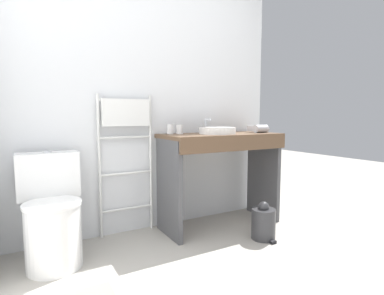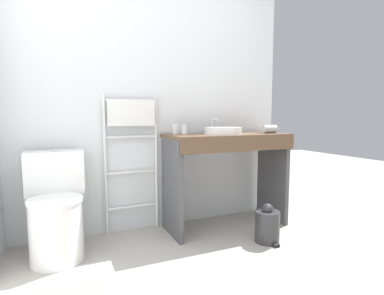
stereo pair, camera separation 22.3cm
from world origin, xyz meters
name	(u,v)px [view 2 (the right image)]	position (x,y,z in m)	size (l,w,h in m)	color
wall_back	(151,83)	(0.00, 1.62, 1.32)	(2.64, 0.12, 2.64)	silver
toilet	(56,211)	(-0.83, 1.25, 0.34)	(0.42, 0.52, 0.77)	white
towel_radiator	(132,132)	(-0.21, 1.51, 0.89)	(0.47, 0.06, 1.20)	white
vanity_counter	(227,163)	(0.60, 1.27, 0.60)	(1.10, 0.51, 0.86)	brown
sink_basin	(223,130)	(0.55, 1.26, 0.90)	(0.33, 0.33, 0.06)	white
faucet	(213,124)	(0.55, 1.44, 0.95)	(0.02, 0.10, 0.14)	silver
cup_near_wall	(175,129)	(0.17, 1.45, 0.91)	(0.06, 0.06, 0.09)	white
cup_near_edge	(185,129)	(0.25, 1.41, 0.91)	(0.06, 0.06, 0.08)	white
hair_dryer	(269,129)	(1.02, 1.22, 0.90)	(0.19, 0.18, 0.08)	#B7B7BC
trash_bin	(267,225)	(0.74, 0.84, 0.14)	(0.20, 0.23, 0.32)	#333335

